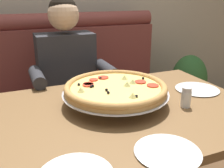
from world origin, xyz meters
TOP-DOWN VIEW (x-y plane):
  - booth_bench at (0.00, 0.92)m, footprint 1.60×0.78m
  - dining_table at (0.00, 0.00)m, footprint 1.30×0.90m
  - diner_main at (-0.11, 0.65)m, footprint 0.54×0.64m
  - pizza at (-0.01, 0.07)m, footprint 0.53×0.53m
  - shaker_oregano at (0.29, -0.09)m, footprint 0.05×0.05m
  - plate_near_right at (-0.01, -0.39)m, footprint 0.24×0.24m
  - plate_far_side at (0.50, 0.07)m, footprint 0.25×0.25m
  - potted_plant at (1.20, 0.98)m, footprint 0.36×0.36m

SIDE VIEW (x-z plane):
  - potted_plant at x=1.20m, z-range 0.04..0.74m
  - booth_bench at x=0.00m, z-range -0.17..0.96m
  - dining_table at x=0.00m, z-range 0.29..1.05m
  - diner_main at x=-0.11m, z-range 0.07..1.35m
  - plate_far_side at x=0.50m, z-range 0.76..0.77m
  - plate_near_right at x=-0.01m, z-range 0.76..0.77m
  - shaker_oregano at x=0.29m, z-range 0.75..0.85m
  - pizza at x=-0.01m, z-range 0.78..0.89m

